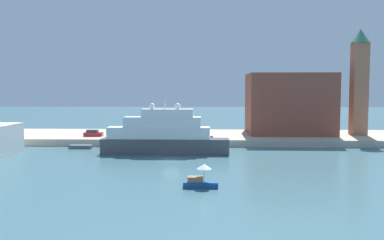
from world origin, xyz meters
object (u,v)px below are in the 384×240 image
at_px(large_yacht, 163,136).
at_px(work_barge, 81,147).
at_px(small_motorboat, 201,179).
at_px(bell_tower, 359,78).
at_px(parked_car, 93,134).
at_px(harbor_building, 289,104).
at_px(mooring_bollard, 212,138).
at_px(person_figure, 111,132).

height_order(large_yacht, work_barge, large_yacht).
bearing_deg(work_barge, small_motorboat, -52.66).
xyz_separation_m(bell_tower, parked_car, (-59.71, -5.63, -12.23)).
xyz_separation_m(work_barge, harbor_building, (44.53, 17.04, 8.12)).
bearing_deg(harbor_building, mooring_bollard, -144.82).
relative_size(large_yacht, harbor_building, 1.22).
height_order(person_figure, mooring_bollard, person_figure).
relative_size(parked_car, mooring_bollard, 5.91).
bearing_deg(work_barge, parked_car, 89.27).
bearing_deg(bell_tower, large_yacht, -154.02).
relative_size(large_yacht, person_figure, 14.91).
bearing_deg(person_figure, bell_tower, 2.77).
bearing_deg(mooring_bollard, person_figure, 161.74).
xyz_separation_m(parked_car, person_figure, (3.33, 2.90, 0.11)).
relative_size(work_barge, mooring_bollard, 6.56).
relative_size(parked_car, person_figure, 2.58).
distance_m(small_motorboat, work_barge, 40.81).
relative_size(small_motorboat, mooring_bollard, 6.19).
bearing_deg(large_yacht, work_barge, 160.16).
height_order(large_yacht, small_motorboat, large_yacht).
xyz_separation_m(small_motorboat, person_figure, (-21.31, 44.18, 1.14)).
height_order(small_motorboat, person_figure, person_figure).
bearing_deg(small_motorboat, harbor_building, 68.22).
xyz_separation_m(large_yacht, small_motorboat, (7.43, -26.19, -2.29)).
distance_m(work_barge, harbor_building, 48.37).
bearing_deg(mooring_bollard, bell_tower, 17.03).
bearing_deg(harbor_building, work_barge, -159.06).
distance_m(bell_tower, person_figure, 57.74).
bearing_deg(parked_car, mooring_bollard, -10.05).
height_order(harbor_building, person_figure, harbor_building).
xyz_separation_m(large_yacht, work_barge, (-17.32, 6.25, -2.97)).
distance_m(work_barge, bell_tower, 63.11).
bearing_deg(parked_car, person_figure, 41.08).
height_order(parked_car, person_figure, person_figure).
bearing_deg(person_figure, small_motorboat, -64.25).
xyz_separation_m(large_yacht, mooring_bollard, (8.97, 10.44, -1.52)).
height_order(large_yacht, parked_car, large_yacht).
distance_m(small_motorboat, person_figure, 49.06).
xyz_separation_m(bell_tower, person_figure, (-56.38, -2.73, -12.12)).
distance_m(harbor_building, bell_tower, 16.57).
bearing_deg(harbor_building, parked_car, -169.53).
height_order(large_yacht, harbor_building, harbor_building).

